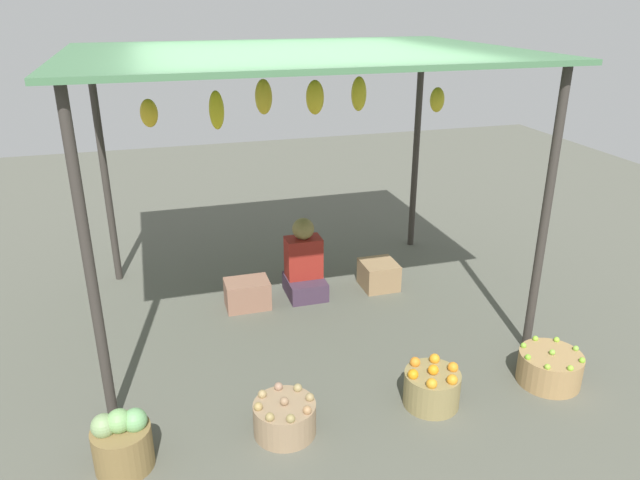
{
  "coord_description": "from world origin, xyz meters",
  "views": [
    {
      "loc": [
        -1.22,
        -4.79,
        2.72
      ],
      "look_at": [
        0.0,
        -0.64,
        0.95
      ],
      "focal_mm": 33.57,
      "sensor_mm": 36.0,
      "label": 1
    }
  ],
  "objects_px": {
    "basket_potatoes": "(285,417)",
    "wooden_crate_near_vendor": "(379,275)",
    "basket_oranges": "(432,387)",
    "wooden_crate_stacked_rear": "(247,294)",
    "vendor_person": "(304,266)",
    "basket_cabbages": "(122,442)",
    "basket_limes": "(550,368)"
  },
  "relations": [
    {
      "from": "basket_limes",
      "to": "wooden_crate_stacked_rear",
      "type": "distance_m",
      "value": 2.69
    },
    {
      "from": "basket_oranges",
      "to": "basket_limes",
      "type": "height_order",
      "value": "basket_oranges"
    },
    {
      "from": "vendor_person",
      "to": "basket_potatoes",
      "type": "relative_size",
      "value": 1.85
    },
    {
      "from": "basket_cabbages",
      "to": "wooden_crate_near_vendor",
      "type": "height_order",
      "value": "basket_cabbages"
    },
    {
      "from": "basket_cabbages",
      "to": "vendor_person",
      "type": "bearing_deg",
      "value": 49.22
    },
    {
      "from": "vendor_person",
      "to": "wooden_crate_near_vendor",
      "type": "distance_m",
      "value": 0.77
    },
    {
      "from": "basket_limes",
      "to": "wooden_crate_near_vendor",
      "type": "distance_m",
      "value": 1.97
    },
    {
      "from": "basket_cabbages",
      "to": "basket_limes",
      "type": "bearing_deg",
      "value": 0.35
    },
    {
      "from": "basket_potatoes",
      "to": "basket_oranges",
      "type": "xyz_separation_m",
      "value": [
        1.08,
        0.0,
        0.02
      ]
    },
    {
      "from": "basket_potatoes",
      "to": "basket_limes",
      "type": "xyz_separation_m",
      "value": [
        2.05,
        -0.01,
        0.0
      ]
    },
    {
      "from": "basket_oranges",
      "to": "wooden_crate_stacked_rear",
      "type": "relative_size",
      "value": 0.98
    },
    {
      "from": "basket_limes",
      "to": "wooden_crate_near_vendor",
      "type": "bearing_deg",
      "value": 109.28
    },
    {
      "from": "vendor_person",
      "to": "basket_potatoes",
      "type": "bearing_deg",
      "value": -108.67
    },
    {
      "from": "basket_oranges",
      "to": "wooden_crate_stacked_rear",
      "type": "xyz_separation_m",
      "value": [
        -1.01,
        1.8,
        -0.0
      ]
    },
    {
      "from": "basket_oranges",
      "to": "wooden_crate_stacked_rear",
      "type": "height_order",
      "value": "basket_oranges"
    },
    {
      "from": "basket_potatoes",
      "to": "wooden_crate_near_vendor",
      "type": "bearing_deg",
      "value": 52.84
    },
    {
      "from": "vendor_person",
      "to": "wooden_crate_near_vendor",
      "type": "height_order",
      "value": "vendor_person"
    },
    {
      "from": "wooden_crate_stacked_rear",
      "to": "basket_oranges",
      "type": "bearing_deg",
      "value": -60.76
    },
    {
      "from": "basket_cabbages",
      "to": "basket_oranges",
      "type": "bearing_deg",
      "value": 0.74
    },
    {
      "from": "basket_potatoes",
      "to": "wooden_crate_stacked_rear",
      "type": "distance_m",
      "value": 1.81
    },
    {
      "from": "wooden_crate_stacked_rear",
      "to": "vendor_person",
      "type": "bearing_deg",
      "value": 10.73
    },
    {
      "from": "vendor_person",
      "to": "wooden_crate_stacked_rear",
      "type": "distance_m",
      "value": 0.61
    },
    {
      "from": "basket_oranges",
      "to": "wooden_crate_stacked_rear",
      "type": "distance_m",
      "value": 2.07
    },
    {
      "from": "vendor_person",
      "to": "basket_cabbages",
      "type": "xyz_separation_m",
      "value": [
        -1.68,
        -1.94,
        -0.11
      ]
    },
    {
      "from": "basket_oranges",
      "to": "basket_potatoes",
      "type": "bearing_deg",
      "value": -179.91
    },
    {
      "from": "wooden_crate_stacked_rear",
      "to": "wooden_crate_near_vendor",
      "type": "bearing_deg",
      "value": 1.78
    },
    {
      "from": "basket_potatoes",
      "to": "basket_limes",
      "type": "distance_m",
      "value": 2.05
    },
    {
      "from": "vendor_person",
      "to": "basket_cabbages",
      "type": "height_order",
      "value": "vendor_person"
    },
    {
      "from": "vendor_person",
      "to": "basket_oranges",
      "type": "height_order",
      "value": "vendor_person"
    },
    {
      "from": "basket_cabbages",
      "to": "basket_oranges",
      "type": "height_order",
      "value": "basket_cabbages"
    },
    {
      "from": "vendor_person",
      "to": "basket_limes",
      "type": "height_order",
      "value": "vendor_person"
    },
    {
      "from": "wooden_crate_near_vendor",
      "to": "vendor_person",
      "type": "bearing_deg",
      "value": 174.78
    }
  ]
}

